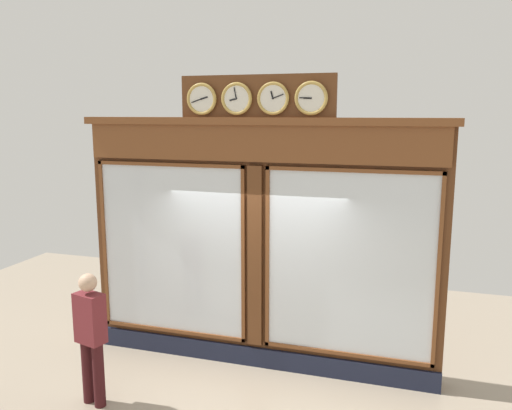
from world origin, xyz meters
TOP-DOWN VIEW (x-y plane):
  - shop_facade at (0.00, -0.13)m, footprint 5.14×0.42m
  - pedestrian at (1.63, 1.55)m, footprint 0.40×0.30m

SIDE VIEW (x-z plane):
  - pedestrian at x=1.63m, z-range 0.09..1.78m
  - shop_facade at x=0.00m, z-range -0.24..3.83m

